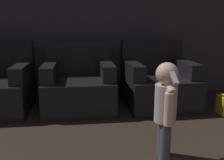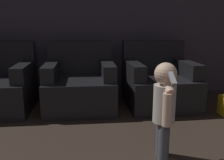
{
  "view_description": "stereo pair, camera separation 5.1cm",
  "coord_description": "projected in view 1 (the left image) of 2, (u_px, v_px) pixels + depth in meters",
  "views": [
    {
      "loc": [
        -0.17,
        0.59,
        1.11
      ],
      "look_at": [
        0.11,
        3.12,
        0.53
      ],
      "focal_mm": 40.0,
      "sensor_mm": 36.0,
      "label": 1
    },
    {
      "loc": [
        -0.12,
        0.58,
        1.11
      ],
      "look_at": [
        0.11,
        3.12,
        0.53
      ],
      "focal_mm": 40.0,
      "sensor_mm": 36.0,
      "label": 2
    }
  ],
  "objects": [
    {
      "name": "armchair_right",
      "position": [
        157.0,
        83.0,
        3.44
      ],
      "size": [
        0.93,
        0.94,
        0.87
      ],
      "rotation": [
        0.0,
        0.0,
        0.04
      ],
      "color": "black",
      "rests_on": "ground_plane"
    },
    {
      "name": "armchair_middle",
      "position": [
        79.0,
        85.0,
        3.32
      ],
      "size": [
        0.9,
        0.92,
        0.87
      ],
      "rotation": [
        0.0,
        0.0,
        0.02
      ],
      "color": "black",
      "rests_on": "ground_plane"
    },
    {
      "name": "wall_back",
      "position": [
        95.0,
        10.0,
        3.76
      ],
      "size": [
        8.4,
        0.05,
        2.6
      ],
      "color": "#3D3842",
      "rests_on": "ground_plane"
    },
    {
      "name": "person_toddler",
      "position": [
        166.0,
        103.0,
        2.0
      ],
      "size": [
        0.18,
        0.32,
        0.81
      ],
      "rotation": [
        0.0,
        0.0,
        -1.66
      ],
      "color": "#474C56",
      "rests_on": "ground_plane"
    }
  ]
}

